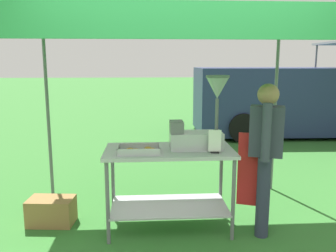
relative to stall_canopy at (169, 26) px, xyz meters
The scene contains 9 objects.
ground_plane 5.20m from the stall_canopy, 89.15° to the left, with size 70.00×70.00×0.00m, color #33702D.
stall_canopy is the anchor object (origin of this frame).
donut_cart 1.53m from the stall_canopy, 90.00° to the right, with size 1.37×0.69×0.91m.
donut_tray 1.32m from the stall_canopy, 144.37° to the right, with size 0.44×0.27×0.07m.
donut_fryer 1.07m from the stall_canopy, 13.57° to the right, with size 0.62×0.28×0.78m.
menu_sign 1.30m from the stall_canopy, 31.97° to the right, with size 0.13×0.05×0.24m.
vendor 1.65m from the stall_canopy, 13.39° to the right, with size 0.46×0.53×1.61m.
supply_crate 2.44m from the stall_canopy, behind, with size 0.53×0.36×0.30m.
van_navy 6.23m from the stall_canopy, 53.92° to the left, with size 5.09×2.21×1.69m.
Camera 1 is at (-0.31, -2.43, 1.82)m, focal length 37.29 mm.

